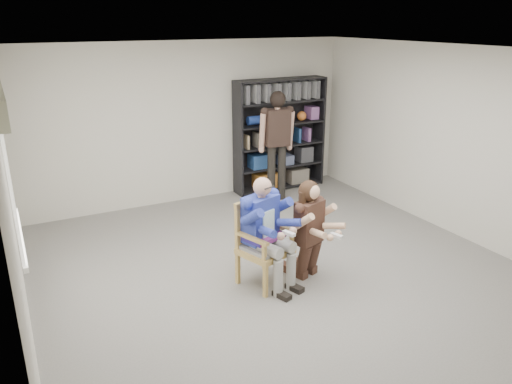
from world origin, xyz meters
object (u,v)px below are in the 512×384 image
armchair (265,244)px  seated_man (265,232)px  standing_man (277,148)px  bookshelf (280,135)px  kneeling_woman (311,231)px

armchair → seated_man: size_ratio=0.77×
seated_man → standing_man: bearing=39.3°
armchair → seated_man: seated_man is taller
seated_man → standing_man: 3.07m
seated_man → bookshelf: 3.74m
bookshelf → standing_man: bearing=-124.5°
kneeling_woman → seated_man: bearing=149.8°
bookshelf → armchair: bearing=-122.6°
kneeling_woman → armchair: bearing=149.8°
armchair → standing_man: (1.63, 2.59, 0.44)m
bookshelf → standing_man: 0.67m
kneeling_woman → standing_man: 2.92m
armchair → kneeling_woman: size_ratio=0.84×
seated_man → armchair: bearing=71.5°
kneeling_woman → standing_man: size_ratio=0.65×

